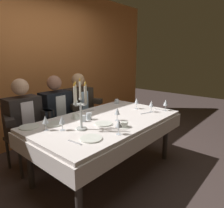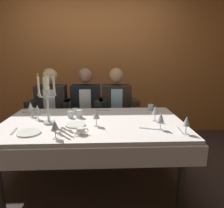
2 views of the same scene
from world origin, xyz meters
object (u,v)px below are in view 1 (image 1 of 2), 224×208
object	(u,v)px
water_tumbler_1	(117,102)
wine_glass_5	(117,111)
dinner_plate_3	(54,124)
seated_diner_1	(56,109)
wine_glass_0	(119,124)
coffee_cup_0	(124,125)
coffee_cup_1	(76,116)
dinner_plate_1	(91,138)
dinner_plate_2	(104,124)
seated_diner_2	(79,104)
candelabra	(81,106)
dining_table	(106,128)
wine_glass_6	(166,103)
water_tumbler_0	(83,118)
wine_glass_4	(62,120)
seated_diner_0	(23,117)
wine_glass_3	(45,120)
water_tumbler_2	(89,116)
wine_glass_1	(151,104)
wine_glass_2	(137,101)
dinner_plate_0	(29,127)

from	to	relation	value
water_tumbler_1	wine_glass_5	bearing A→B (deg)	-140.06
dinner_plate_3	seated_diner_1	distance (m)	0.70
wine_glass_0	coffee_cup_0	xyz separation A→B (m)	(0.20, 0.08, -0.09)
coffee_cup_1	dinner_plate_1	bearing A→B (deg)	-117.51
dinner_plate_2	seated_diner_2	bearing A→B (deg)	64.82
candelabra	wine_glass_5	xyz separation A→B (m)	(0.49, -0.10, -0.14)
dining_table	wine_glass_6	bearing A→B (deg)	-24.81
water_tumbler_0	coffee_cup_1	distance (m)	0.18
dining_table	wine_glass_4	bearing A→B (deg)	171.78
dinner_plate_2	wine_glass_6	world-z (taller)	wine_glass_6
wine_glass_6	water_tumbler_0	size ratio (longest dim) A/B	2.17
wine_glass_6	seated_diner_1	distance (m)	1.62
dinner_plate_2	seated_diner_0	world-z (taller)	seated_diner_0
wine_glass_3	wine_glass_6	xyz separation A→B (m)	(1.56, -0.61, 0.00)
seated_diner_2	water_tumbler_2	bearing A→B (deg)	-121.82
wine_glass_1	wine_glass_6	bearing A→B (deg)	-31.38
seated_diner_0	seated_diner_1	xyz separation A→B (m)	(0.50, 0.00, 0.00)
water_tumbler_1	water_tumbler_2	xyz separation A→B (m)	(-0.87, -0.27, 0.01)
seated_diner_1	coffee_cup_0	bearing A→B (deg)	-87.52
wine_glass_5	seated_diner_2	distance (m)	1.07
dinner_plate_3	seated_diner_0	world-z (taller)	seated_diner_0
wine_glass_0	water_tumbler_1	xyz separation A→B (m)	(1.00, 0.85, -0.08)
wine_glass_4	seated_diner_2	distance (m)	1.21
wine_glass_2	water_tumbler_2	bearing A→B (deg)	169.02
water_tumbler_2	dinner_plate_3	bearing A→B (deg)	155.74
dining_table	wine_glass_3	size ratio (longest dim) A/B	11.83
coffee_cup_1	seated_diner_2	size ratio (longest dim) A/B	0.11
dinner_plate_2	candelabra	bearing A→B (deg)	166.61
dinner_plate_1	seated_diner_0	size ratio (longest dim) A/B	0.17
wine_glass_4	seated_diner_1	xyz separation A→B (m)	(0.45, 0.80, -0.12)
dinner_plate_0	wine_glass_6	size ratio (longest dim) A/B	1.30
dining_table	wine_glass_1	bearing A→B (deg)	-22.65
wine_glass_4	water_tumbler_0	world-z (taller)	wine_glass_4
dinner_plate_2	seated_diner_0	xyz separation A→B (m)	(-0.47, 1.00, -0.01)
wine_glass_4	seated_diner_1	world-z (taller)	seated_diner_1
dining_table	wine_glass_5	distance (m)	0.28
dinner_plate_0	candelabra	bearing A→B (deg)	-54.90
wine_glass_1	dinner_plate_3	bearing A→B (deg)	153.78
wine_glass_5	water_tumbler_2	size ratio (longest dim) A/B	1.88
dinner_plate_1	seated_diner_0	bearing A→B (deg)	93.86
candelabra	dinner_plate_0	bearing A→B (deg)	125.10
dinner_plate_2	wine_glass_1	size ratio (longest dim) A/B	1.24
wine_glass_1	seated_diner_0	world-z (taller)	seated_diner_0
wine_glass_6	seated_diner_0	xyz separation A→B (m)	(-1.49, 1.28, -0.12)
dining_table	water_tumbler_1	bearing A→B (deg)	30.14
dining_table	seated_diner_1	distance (m)	0.90
wine_glass_4	coffee_cup_0	bearing A→B (deg)	-41.23
candelabra	water_tumbler_1	xyz separation A→B (m)	(1.16, 0.46, -0.22)
dinner_plate_1	wine_glass_2	bearing A→B (deg)	13.96
dinner_plate_2	coffee_cup_1	size ratio (longest dim) A/B	1.54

